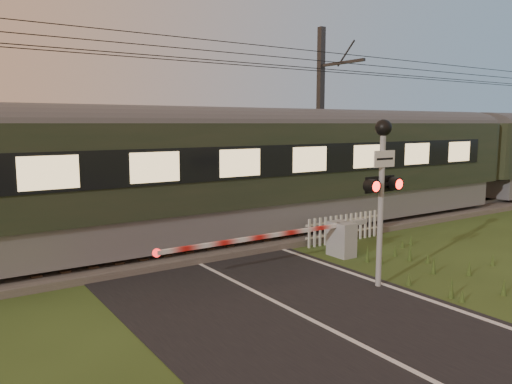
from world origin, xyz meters
TOP-DOWN VIEW (x-y plane):
  - ground at (0.00, 0.00)m, footprint 160.00×160.00m
  - road at (0.02, -0.23)m, footprint 6.00×140.00m
  - track_bed at (0.00, 6.50)m, footprint 140.00×3.40m
  - overhead_wires at (0.00, 6.50)m, footprint 120.00×0.62m
  - train at (14.56, 6.50)m, footprint 41.55×2.86m
  - boom_gate at (3.39, 3.39)m, footprint 6.48×0.75m
  - crossing_signal at (2.57, 0.96)m, footprint 0.97×0.37m
  - picket_fence at (5.06, 4.60)m, footprint 3.22×0.07m
  - catenary_mast at (7.55, 8.73)m, footprint 0.23×2.47m

SIDE VIEW (x-z plane):
  - ground at x=0.00m, z-range 0.00..0.00m
  - road at x=0.02m, z-range 0.00..0.03m
  - track_bed at x=0.00m, z-range -0.13..0.26m
  - picket_fence at x=5.06m, z-range 0.00..0.88m
  - boom_gate at x=3.39m, z-range 0.05..1.05m
  - train at x=14.56m, z-range 0.28..4.15m
  - crossing_signal at x=2.57m, z-range 0.71..4.51m
  - catenary_mast at x=7.55m, z-range 0.14..7.61m
  - overhead_wires at x=0.00m, z-range 5.41..6.04m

